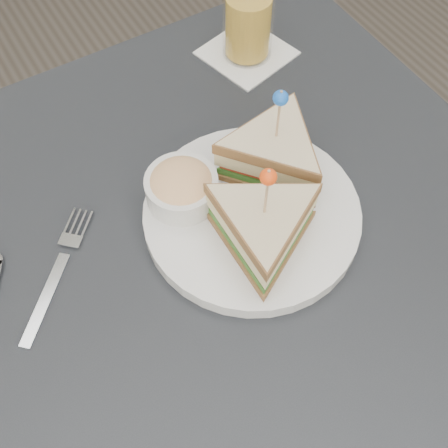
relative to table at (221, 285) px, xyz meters
The scene contains 5 objects.
ground_plane 0.67m from the table, ahead, with size 3.50×3.50×0.00m, color #3F3833.
table is the anchor object (origin of this frame).
plate_meal 0.14m from the table, 24.37° to the left, with size 0.29×0.28×0.15m.
cutlery_fork 0.20m from the table, 153.72° to the left, with size 0.14×0.14×0.01m.
drink_set 0.38m from the table, 52.89° to the left, with size 0.14×0.14×0.15m.
Camera 1 is at (-0.16, -0.28, 1.33)m, focal length 45.00 mm.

